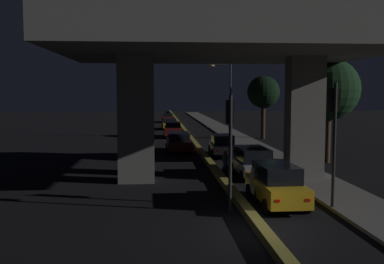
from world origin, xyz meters
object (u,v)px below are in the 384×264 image
Objects in this scene: traffic_light_left_of_median at (230,132)px; car_dark_red_lead_oncoming at (179,142)px; pedestrian_on_sidewalk at (302,154)px; street_lamp at (227,94)px; motorcycle_blue_filtering_mid at (225,164)px; traffic_light_right_of_median at (334,124)px; car_silver_third at (223,145)px; car_dark_red_second_oncoming at (173,130)px; motorcycle_white_filtering_near at (253,186)px; car_taxi_yellow_lead at (276,184)px; car_taxi_yellow_third_oncoming at (170,124)px; car_dark_red_fourth_oncoming at (168,118)px; car_silver_second at (252,161)px.

traffic_light_left_of_median is 1.05× the size of car_dark_red_lead_oncoming.
street_lamp is at bearing 94.62° from pedestrian_on_sidewalk.
traffic_light_left_of_median reaches higher than motorcycle_blue_filtering_mid.
traffic_light_right_of_median is 9.99m from pedestrian_on_sidewalk.
pedestrian_on_sidewalk is (4.05, -6.55, 0.11)m from car_silver_third.
traffic_light_left_of_median is 1.02× the size of car_dark_red_second_oncoming.
traffic_light_left_of_median is 2.44× the size of motorcycle_white_filtering_near.
traffic_light_left_of_median is 3.30m from car_taxi_yellow_lead.
traffic_light_left_of_median is at bearing 174.40° from car_silver_third.
car_silver_third reaches higher than car_taxi_yellow_third_oncoming.
traffic_light_right_of_median reaches higher than car_silver_third.
car_dark_red_second_oncoming is at bearing 100.03° from traffic_light_right_of_median.
motorcycle_blue_filtering_mid is (-0.29, 6.32, -0.03)m from motorcycle_white_filtering_near.
car_taxi_yellow_third_oncoming is at bearing 3.54° from car_taxi_yellow_lead.
car_dark_red_fourth_oncoming is at bearing 91.06° from traffic_light_left_of_median.
motorcycle_white_filtering_near is at bearing 37.87° from car_taxi_yellow_lead.
traffic_light_right_of_median is at bearing -168.07° from car_silver_second.
traffic_light_right_of_median is at bearing -0.07° from traffic_light_left_of_median.
street_lamp is at bearing -6.17° from car_silver_second.
traffic_light_left_of_median is at bearing 160.19° from car_silver_second.
car_taxi_yellow_lead reaches higher than car_dark_red_lead_oncoming.
traffic_light_right_of_median is 1.12× the size of car_dark_red_second_oncoming.
motorcycle_white_filtering_near is (-3.19, -27.21, -4.01)m from street_lamp.
traffic_light_left_of_median is 1.04× the size of car_taxi_yellow_lead.
car_dark_red_second_oncoming reaches higher than car_taxi_yellow_third_oncoming.
motorcycle_white_filtering_near is 0.99× the size of motorcycle_blue_filtering_mid.
traffic_light_left_of_median is at bearing 111.63° from car_taxi_yellow_lead.
car_taxi_yellow_lead reaches higher than car_dark_red_fourth_oncoming.
street_lamp is 20.03m from pedestrian_on_sidewalk.
car_silver_third is 38.46m from car_dark_red_fourth_oncoming.
car_silver_second is at bearing -8.64° from motorcycle_white_filtering_near.
pedestrian_on_sidewalk is at bearing 12.04° from car_taxi_yellow_third_oncoming.
street_lamp is at bearing -6.09° from car_taxi_yellow_lead.
car_dark_red_second_oncoming reaches higher than car_dark_red_fourth_oncoming.
car_taxi_yellow_lead is 7.36m from motorcycle_blue_filtering_mid.
car_dark_red_second_oncoming is 1.06× the size of car_taxi_yellow_third_oncoming.
car_silver_third is 14.69m from car_dark_red_second_oncoming.
pedestrian_on_sidewalk is (7.30, -31.35, 0.24)m from car_taxi_yellow_third_oncoming.
car_silver_second is (0.40, 6.56, -0.03)m from car_taxi_yellow_lead.
motorcycle_white_filtering_near is (2.50, -28.47, -0.20)m from car_dark_red_second_oncoming.
traffic_light_right_of_median is (4.26, -0.01, 0.32)m from traffic_light_left_of_median.
car_dark_red_lead_oncoming reaches higher than motorcycle_white_filtering_near.
car_dark_red_second_oncoming is at bearing 8.27° from car_silver_second.
car_silver_third is at bearing 0.24° from motorcycle_white_filtering_near.
street_lamp reaches higher than car_silver_second.
car_dark_red_second_oncoming is 28.58m from motorcycle_white_filtering_near.
car_dark_red_second_oncoming is at bearing 92.08° from traffic_light_left_of_median.
car_taxi_yellow_third_oncoming is 39.02m from motorcycle_white_filtering_near.
motorcycle_white_filtering_near is 1.18× the size of pedestrian_on_sidewalk.
traffic_light_right_of_median is 0.66× the size of street_lamp.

